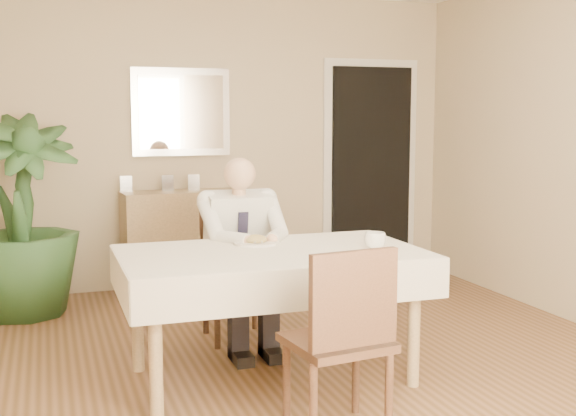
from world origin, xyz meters
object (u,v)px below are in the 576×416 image
object	(u,v)px
chair_near	(343,332)
sideboard	(187,241)
chair_far	(234,265)
seated_man	(244,244)
coffee_mug	(375,241)
potted_palm	(21,215)
dining_table	(271,265)

from	to	relation	value
chair_near	sideboard	distance (m)	3.18
chair_far	chair_near	distance (m)	1.76
chair_near	seated_man	distance (m)	1.48
chair_far	sideboard	world-z (taller)	chair_far
coffee_mug	potted_palm	world-z (taller)	potted_palm
seated_man	potted_palm	world-z (taller)	potted_palm
chair_near	chair_far	bearing A→B (deg)	84.80
dining_table	sideboard	bearing A→B (deg)	91.33
chair_far	coffee_mug	world-z (taller)	chair_far
coffee_mug	dining_table	bearing A→B (deg)	166.13
seated_man	coffee_mug	size ratio (longest dim) A/B	10.04
coffee_mug	potted_palm	bearing A→B (deg)	133.98
sideboard	potted_palm	xyz separation A→B (m)	(-1.34, -0.39, 0.33)
dining_table	seated_man	world-z (taller)	seated_man
chair_near	potted_palm	bearing A→B (deg)	110.21
dining_table	chair_near	distance (m)	0.89
sideboard	coffee_mug	bearing A→B (deg)	-79.32
sideboard	potted_palm	size ratio (longest dim) A/B	0.71
dining_table	potted_palm	world-z (taller)	potted_palm
chair_far	seated_man	bearing A→B (deg)	-88.62
dining_table	sideboard	world-z (taller)	sideboard
chair_far	seated_man	xyz separation A→B (m)	(0.00, -0.29, 0.20)
chair_near	coffee_mug	bearing A→B (deg)	47.79
dining_table	sideboard	xyz separation A→B (m)	(-0.06, 2.30, -0.23)
seated_man	coffee_mug	distance (m)	0.94
dining_table	chair_far	world-z (taller)	chair_far
dining_table	chair_far	xyz separation A→B (m)	(-0.00, 0.88, -0.17)
dining_table	potted_palm	bearing A→B (deg)	126.11
coffee_mug	sideboard	bearing A→B (deg)	104.66
dining_table	coffee_mug	size ratio (longest dim) A/B	13.83
coffee_mug	sideboard	distance (m)	2.55
chair_far	coffee_mug	bearing A→B (deg)	-59.02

